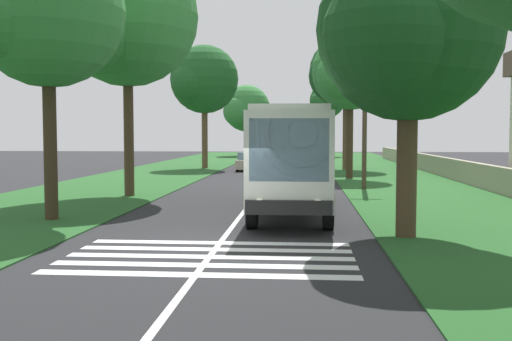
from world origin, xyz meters
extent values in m
plane|color=#262628|center=(0.00, 0.00, 0.00)|extent=(160.00, 160.00, 0.00)
cube|color=#235623|center=(15.00, 8.20, 0.02)|extent=(120.00, 8.00, 0.04)
cube|color=#235623|center=(15.00, -8.20, 0.02)|extent=(120.00, 8.00, 0.04)
cube|color=silver|center=(15.00, 0.00, 0.00)|extent=(110.00, 0.16, 0.01)
cube|color=silver|center=(6.59, -1.80, 2.10)|extent=(11.00, 2.50, 2.90)
cube|color=slate|center=(6.89, -1.80, 2.62)|extent=(9.68, 2.54, 0.85)
cube|color=slate|center=(1.13, -1.80, 2.45)|extent=(0.08, 2.20, 1.74)
cube|color=#B29E19|center=(6.59, -1.80, 1.10)|extent=(10.78, 2.53, 0.36)
cube|color=silver|center=(6.59, -1.80, 3.64)|extent=(10.56, 2.30, 0.18)
cube|color=black|center=(1.01, -1.80, 0.87)|extent=(0.16, 2.40, 0.40)
sphere|color=#F2EDCC|center=(1.07, -1.00, 1.00)|extent=(0.24, 0.24, 0.24)
sphere|color=#F2EDCC|center=(1.07, -2.60, 1.00)|extent=(0.24, 0.24, 0.24)
cylinder|color=black|center=(2.69, -0.65, 0.55)|extent=(1.10, 0.32, 1.10)
cylinder|color=black|center=(10.09, -0.65, 0.55)|extent=(1.10, 0.32, 1.10)
cylinder|color=black|center=(2.69, -2.95, 0.55)|extent=(1.10, 0.32, 1.10)
cylinder|color=black|center=(10.09, -2.95, 0.55)|extent=(1.10, 0.32, 1.10)
cube|color=silver|center=(-3.32, 0.00, 0.00)|extent=(0.45, 6.80, 0.01)
cube|color=silver|center=(-2.42, 0.00, 0.00)|extent=(0.45, 6.80, 0.01)
cube|color=silver|center=(-1.52, 0.00, 0.00)|extent=(0.45, 6.80, 0.01)
cube|color=silver|center=(-0.62, 0.00, 0.00)|extent=(0.45, 6.80, 0.01)
cube|color=silver|center=(0.28, 0.00, 0.00)|extent=(0.45, 6.80, 0.01)
cube|color=#B7A893|center=(25.87, -1.54, 0.53)|extent=(4.30, 1.75, 0.70)
cube|color=slate|center=(25.77, -1.54, 1.15)|extent=(2.00, 1.61, 0.55)
cylinder|color=black|center=(24.52, -0.76, 0.32)|extent=(0.64, 0.22, 0.64)
cylinder|color=black|center=(27.22, -0.76, 0.32)|extent=(0.64, 0.22, 0.64)
cylinder|color=black|center=(24.52, -2.32, 0.32)|extent=(0.64, 0.22, 0.64)
cylinder|color=black|center=(27.22, -2.32, 0.32)|extent=(0.64, 0.22, 0.64)
cube|color=#B7A893|center=(31.22, 2.01, 0.53)|extent=(4.30, 1.75, 0.70)
cube|color=slate|center=(31.12, 2.01, 1.15)|extent=(2.00, 1.61, 0.55)
cylinder|color=black|center=(29.87, 2.79, 0.32)|extent=(0.64, 0.22, 0.64)
cylinder|color=black|center=(32.57, 2.79, 0.32)|extent=(0.64, 0.22, 0.64)
cylinder|color=black|center=(29.87, 1.23, 0.32)|extent=(0.64, 0.22, 0.64)
cylinder|color=black|center=(32.57, 1.23, 0.32)|extent=(0.64, 0.22, 0.64)
cube|color=#BFB299|center=(41.81, 1.86, 1.48)|extent=(6.00, 2.10, 2.10)
cube|color=slate|center=(42.01, 1.86, 1.86)|extent=(5.04, 2.13, 0.70)
cube|color=slate|center=(38.84, 1.86, 1.69)|extent=(0.06, 1.76, 1.18)
cylinder|color=black|center=(39.91, 2.81, 0.38)|extent=(0.76, 0.24, 0.76)
cylinder|color=black|center=(43.71, 2.81, 0.38)|extent=(0.76, 0.24, 0.76)
cylinder|color=black|center=(39.91, 0.91, 0.38)|extent=(0.76, 0.24, 0.76)
cylinder|color=black|center=(43.71, 0.91, 0.38)|extent=(0.76, 0.24, 0.76)
cylinder|color=#3D2D1E|center=(3.93, 6.18, 2.79)|extent=(0.44, 0.44, 5.50)
sphere|color=#337A38|center=(3.93, 6.18, 6.93)|extent=(5.05, 5.05, 5.05)
sphere|color=#337A38|center=(5.44, 6.18, 6.55)|extent=(3.02, 3.02, 3.02)
sphere|color=#337A38|center=(2.67, 6.94, 6.55)|extent=(2.85, 2.85, 2.85)
cylinder|color=#3D2D1E|center=(61.20, 5.06, 2.26)|extent=(0.55, 0.55, 4.44)
sphere|color=#337A38|center=(61.20, 5.06, 6.12)|extent=(5.97, 5.97, 5.97)
sphere|color=#337A38|center=(62.99, 5.06, 5.67)|extent=(3.72, 3.72, 3.72)
sphere|color=#337A38|center=(59.70, 5.96, 5.67)|extent=(3.88, 3.88, 3.88)
cylinder|color=#4C3826|center=(11.54, 5.78, 3.26)|extent=(0.45, 0.45, 6.43)
sphere|color=#337A38|center=(11.54, 5.78, 8.24)|extent=(6.44, 6.44, 6.44)
sphere|color=#337A38|center=(13.47, 5.78, 7.76)|extent=(4.44, 4.44, 4.44)
sphere|color=#337A38|center=(9.93, 6.74, 7.76)|extent=(4.55, 4.55, 4.55)
cylinder|color=brown|center=(33.58, 5.92, 2.92)|extent=(0.49, 0.49, 5.76)
sphere|color=#1E5623|center=(33.58, 5.92, 7.34)|extent=(5.60, 5.60, 5.60)
sphere|color=#1E5623|center=(35.26, 5.92, 6.92)|extent=(3.13, 3.13, 3.13)
sphere|color=#1E5623|center=(32.17, 6.76, 6.92)|extent=(3.23, 3.23, 3.23)
cylinder|color=#4C3826|center=(1.48, -5.05, 2.20)|extent=(0.56, 0.56, 4.32)
sphere|color=#19471E|center=(1.48, -5.05, 5.75)|extent=(5.06, 5.06, 5.06)
sphere|color=#19471E|center=(3.00, -5.05, 5.37)|extent=(3.52, 3.52, 3.52)
sphere|color=#19471E|center=(0.22, -4.29, 5.37)|extent=(3.32, 3.32, 3.32)
cylinder|color=#3D2D1E|center=(23.25, -5.15, 2.76)|extent=(0.45, 0.45, 5.44)
sphere|color=#337A38|center=(23.25, -5.15, 6.81)|extent=(4.86, 4.86, 4.86)
sphere|color=#337A38|center=(24.71, -5.15, 6.45)|extent=(2.95, 2.95, 2.95)
sphere|color=#337A38|center=(22.04, -4.42, 6.45)|extent=(2.93, 2.93, 2.93)
cylinder|color=brown|center=(61.02, -5.19, 2.95)|extent=(0.39, 0.39, 5.81)
sphere|color=#1E5623|center=(61.02, -5.19, 7.07)|extent=(4.43, 4.43, 4.43)
sphere|color=#1E5623|center=(62.35, -5.19, 6.74)|extent=(2.83, 2.83, 2.83)
sphere|color=#1E5623|center=(59.92, -4.53, 6.74)|extent=(3.07, 3.07, 3.07)
cylinder|color=brown|center=(32.80, -5.60, 3.09)|extent=(0.55, 0.55, 6.09)
sphere|color=#19471E|center=(32.80, -5.60, 7.76)|extent=(5.92, 5.92, 5.92)
sphere|color=#19471E|center=(34.58, -5.60, 7.32)|extent=(4.00, 4.00, 4.00)
sphere|color=#19471E|center=(31.32, -4.71, 7.32)|extent=(4.25, 4.25, 4.25)
cylinder|color=#473828|center=(15.71, -5.32, 3.83)|extent=(0.24, 0.24, 7.58)
cube|color=#3D3326|center=(15.71, -5.32, 7.02)|extent=(0.12, 1.40, 0.12)
cube|color=#9E937F|center=(20.00, -11.60, 0.68)|extent=(70.00, 0.40, 1.27)
camera|label=1|loc=(-15.30, -2.19, 2.90)|focal=41.95mm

